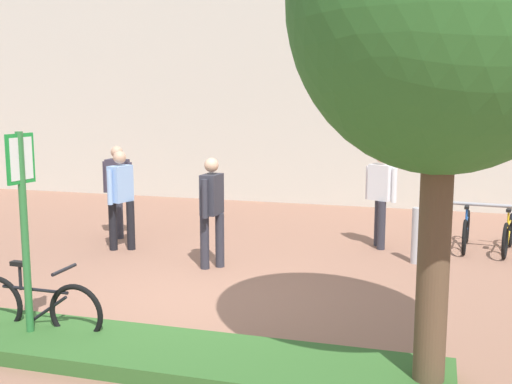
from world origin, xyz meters
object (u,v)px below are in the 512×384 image
(bike_at_sign, at_px, (36,307))
(person_suited_dark, at_px, (118,185))
(person_shirt_blue, at_px, (121,194))
(person_suited_navy, at_px, (212,206))
(parking_sign_post, at_px, (23,208))
(bike_rack_cluster, at_px, (508,232))
(tree_sidewalk, at_px, (445,1))
(person_casual_tan, at_px, (381,192))
(bollard_steel, at_px, (416,236))

(bike_at_sign, xyz_separation_m, person_suited_dark, (-1.54, 4.74, 0.63))
(person_shirt_blue, bearing_deg, person_suited_navy, -18.54)
(person_shirt_blue, bearing_deg, bike_at_sign, -75.52)
(parking_sign_post, xyz_separation_m, person_shirt_blue, (-1.06, 4.05, -0.53))
(bike_at_sign, distance_m, bike_rack_cluster, 7.72)
(person_suited_navy, bearing_deg, tree_sidewalk, -45.82)
(parking_sign_post, relative_size, person_casual_tan, 1.34)
(bike_at_sign, height_order, person_suited_navy, person_suited_navy)
(parking_sign_post, distance_m, person_suited_navy, 3.56)
(bike_rack_cluster, xyz_separation_m, bollard_steel, (-1.48, -1.15, 0.10))
(person_suited_dark, bearing_deg, person_shirt_blue, -58.82)
(tree_sidewalk, distance_m, bollard_steel, 5.45)
(bike_at_sign, height_order, bike_rack_cluster, bike_at_sign)
(bollard_steel, relative_size, person_suited_dark, 0.52)
(tree_sidewalk, distance_m, parking_sign_post, 4.56)
(bike_at_sign, bearing_deg, person_suited_dark, 107.97)
(bollard_steel, height_order, person_suited_navy, person_suited_navy)
(tree_sidewalk, distance_m, person_shirt_blue, 7.03)
(person_shirt_blue, bearing_deg, bollard_steel, 5.99)
(person_suited_navy, height_order, person_shirt_blue, same)
(bike_at_sign, bearing_deg, person_suited_navy, 74.21)
(tree_sidewalk, xyz_separation_m, bollard_steel, (-0.28, 4.56, -2.98))
(tree_sidewalk, xyz_separation_m, person_shirt_blue, (-5.20, 4.04, -2.45))
(person_suited_dark, height_order, person_suited_navy, same)
(bike_at_sign, bearing_deg, tree_sidewalk, -2.79)
(bollard_steel, bearing_deg, person_suited_navy, -159.18)
(person_suited_navy, bearing_deg, parking_sign_post, -103.67)
(tree_sidewalk, height_order, person_casual_tan, tree_sidewalk)
(bollard_steel, bearing_deg, person_shirt_blue, -174.01)
(parking_sign_post, bearing_deg, bollard_steel, 49.81)
(person_suited_navy, bearing_deg, person_casual_tan, 40.71)
(parking_sign_post, bearing_deg, person_suited_navy, 76.33)
(person_shirt_blue, bearing_deg, bike_rack_cluster, 14.58)
(person_suited_dark, xyz_separation_m, person_suited_navy, (2.44, -1.54, 0.00))
(person_suited_navy, bearing_deg, person_shirt_blue, 161.46)
(person_suited_dark, distance_m, person_suited_navy, 2.88)
(person_casual_tan, bearing_deg, tree_sidewalk, -80.28)
(bike_at_sign, bearing_deg, person_casual_tan, 57.97)
(person_casual_tan, relative_size, person_suited_dark, 1.00)
(bollard_steel, bearing_deg, bike_at_sign, -132.12)
(tree_sidewalk, relative_size, parking_sign_post, 2.12)
(parking_sign_post, bearing_deg, person_suited_dark, 107.99)
(parking_sign_post, distance_m, bike_at_sign, 1.19)
(tree_sidewalk, height_order, person_suited_dark, tree_sidewalk)
(person_suited_navy, bearing_deg, bollard_steel, 20.82)
(parking_sign_post, xyz_separation_m, bike_rack_cluster, (5.34, 5.72, -1.16))
(parking_sign_post, xyz_separation_m, bike_at_sign, (-0.07, 0.22, -1.16))
(person_shirt_blue, bearing_deg, person_suited_dark, 121.18)
(person_casual_tan, distance_m, person_suited_navy, 3.13)
(bollard_steel, xyz_separation_m, person_suited_navy, (-3.03, -1.15, 0.53))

